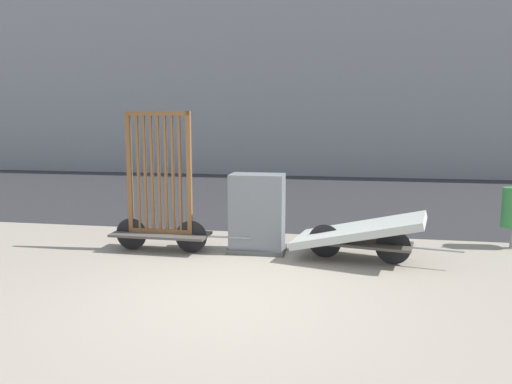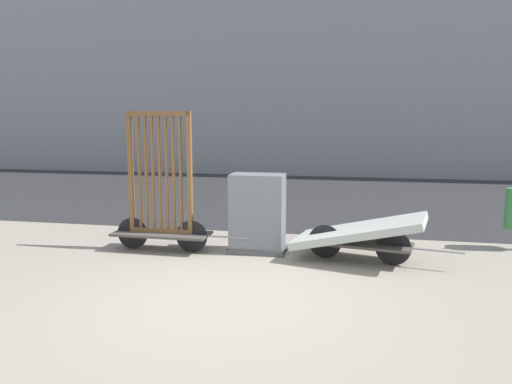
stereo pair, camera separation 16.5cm
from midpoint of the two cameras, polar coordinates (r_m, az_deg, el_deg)
name	(u,v)px [view 2 (the right image)]	position (r m, az deg, el deg)	size (l,w,h in m)	color
ground_plane	(224,299)	(6.11, -2.86, -12.08)	(60.00, 60.00, 0.00)	gray
road_strip	(300,195)	(13.89, 5.40, -0.39)	(56.00, 9.24, 0.01)	#2D2D30
bike_cart_with_bedframe	(161,205)	(8.16, -10.22, -1.42)	(2.28, 0.60, 2.25)	#4C4742
bike_cart_with_mattress	(359,233)	(7.66, 12.26, -4.65)	(2.50, 1.36, 0.75)	#4C4742
utility_cabinet	(258,216)	(7.99, 0.77, -2.74)	(0.91, 0.56, 1.26)	#4C4C4C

